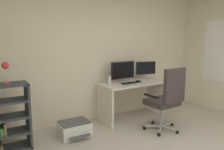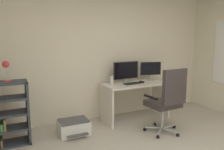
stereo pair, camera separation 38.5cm
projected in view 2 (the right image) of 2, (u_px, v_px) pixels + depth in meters
name	position (u px, v px, depth m)	size (l,w,h in m)	color
wall_back	(98.00, 52.00, 4.49)	(5.15, 0.10, 2.72)	beige
desk	(135.00, 93.00, 4.49)	(1.33, 0.60, 0.74)	silver
monitor_main	(126.00, 71.00, 4.46)	(0.56, 0.18, 0.43)	#B2B5B7
monitor_secondary	(151.00, 69.00, 4.72)	(0.44, 0.18, 0.39)	#B2B5B7
keyboard	(132.00, 83.00, 4.37)	(0.34, 0.13, 0.02)	black
computer_mouse	(142.00, 82.00, 4.48)	(0.06, 0.10, 0.03)	black
desktop_speaker	(112.00, 80.00, 4.30)	(0.07, 0.07, 0.17)	silver
office_chair	(167.00, 98.00, 3.72)	(0.63, 0.63, 1.15)	#B7BABC
desk_lamp	(6.00, 67.00, 3.25)	(0.11, 0.11, 0.31)	#D5393C
printer	(74.00, 127.00, 3.80)	(0.51, 0.47, 0.25)	white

